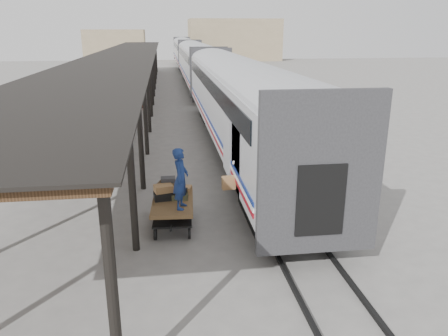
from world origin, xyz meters
TOP-DOWN VIEW (x-y plane):
  - ground at (0.00, 0.00)m, footprint 160.00×160.00m
  - train at (3.19, 33.79)m, footprint 3.45×76.01m
  - canopy at (-3.40, 24.00)m, footprint 4.90×64.30m
  - rails at (3.20, 34.00)m, footprint 1.54×150.00m
  - building_far at (14.00, 78.00)m, footprint 18.00×10.00m
  - building_left at (-10.00, 82.00)m, footprint 12.00×8.00m
  - baggage_cart at (-0.26, -0.52)m, footprint 1.39×2.47m
  - suitcase_stack at (-0.33, -0.17)m, footprint 1.26×1.06m
  - luggage_tug at (-2.64, 21.51)m, footprint 1.30×1.58m
  - porter at (-0.01, -1.17)m, footprint 0.60×0.76m
  - pedestrian at (-3.46, 12.88)m, footprint 1.20×0.65m

SIDE VIEW (x-z plane):
  - ground at x=0.00m, z-range 0.00..0.00m
  - rails at x=3.20m, z-range 0.00..0.12m
  - luggage_tug at x=-2.64m, z-range -0.05..1.16m
  - baggage_cart at x=-0.26m, z-range 0.22..1.08m
  - pedestrian at x=-3.46m, z-range 0.00..1.94m
  - suitcase_stack at x=-0.33m, z-range 0.78..1.36m
  - porter at x=-0.01m, z-range 0.86..2.70m
  - train at x=3.19m, z-range 0.69..4.70m
  - building_left at x=-10.00m, z-range 0.00..6.00m
  - building_far at x=14.00m, z-range 0.00..8.00m
  - canopy at x=-3.40m, z-range 1.93..6.08m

